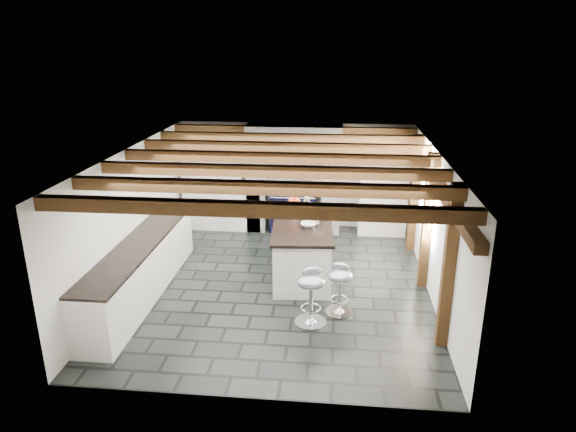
# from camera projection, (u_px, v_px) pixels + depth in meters

# --- Properties ---
(ground) EXTENTS (6.00, 6.00, 0.00)m
(ground) POSITION_uv_depth(u_px,v_px,m) (280.00, 284.00, 8.84)
(ground) COLOR black
(ground) RESTS_ON ground
(room_shell) EXTENTS (6.00, 6.03, 6.00)m
(room_shell) POSITION_uv_depth(u_px,v_px,m) (257.00, 199.00, 9.88)
(room_shell) COLOR white
(room_shell) RESTS_ON ground
(range_cooker) EXTENTS (1.00, 0.63, 0.99)m
(range_cooker) POSITION_uv_depth(u_px,v_px,m) (294.00, 209.00, 11.20)
(range_cooker) COLOR black
(range_cooker) RESTS_ON ground
(kitchen_island) EXTENTS (1.14, 2.01, 1.29)m
(kitchen_island) POSITION_uv_depth(u_px,v_px,m) (302.00, 249.00, 9.00)
(kitchen_island) COLOR white
(kitchen_island) RESTS_ON ground
(bar_stool_near) EXTENTS (0.49, 0.49, 0.81)m
(bar_stool_near) POSITION_uv_depth(u_px,v_px,m) (340.00, 283.00, 7.74)
(bar_stool_near) COLOR silver
(bar_stool_near) RESTS_ON ground
(bar_stool_far) EXTENTS (0.56, 0.56, 0.87)m
(bar_stool_far) POSITION_uv_depth(u_px,v_px,m) (311.00, 290.00, 7.44)
(bar_stool_far) COLOR silver
(bar_stool_far) RESTS_ON ground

